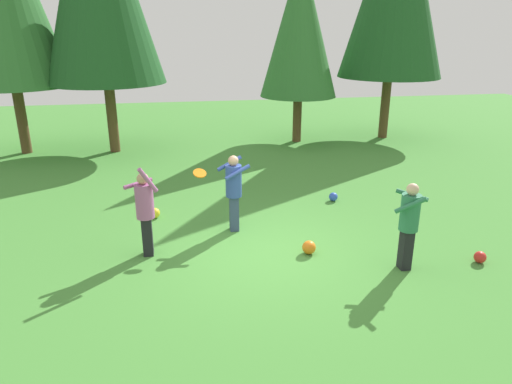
{
  "coord_description": "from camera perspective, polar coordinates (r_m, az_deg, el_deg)",
  "views": [
    {
      "loc": [
        -1.53,
        -8.08,
        4.16
      ],
      "look_at": [
        -0.04,
        0.57,
        1.05
      ],
      "focal_mm": 32.74,
      "sensor_mm": 36.0,
      "label": 1
    }
  ],
  "objects": [
    {
      "name": "person_catcher",
      "position": [
        9.82,
        -2.74,
        0.65
      ],
      "size": [
        0.68,
        0.63,
        1.67
      ],
      "rotation": [
        0.0,
        0.0,
        -2.83
      ],
      "color": "#38476B",
      "rests_on": "ground_plane"
    },
    {
      "name": "tree_right",
      "position": [
        17.73,
        5.38,
        19.56
      ],
      "size": [
        2.82,
        2.82,
        6.73
      ],
      "color": "brown",
      "rests_on": "ground_plane"
    },
    {
      "name": "ground_plane",
      "position": [
        9.21,
        0.86,
        -7.32
      ],
      "size": [
        40.0,
        40.0,
        0.0
      ],
      "primitive_type": "plane",
      "color": "#478C38"
    },
    {
      "name": "person_thrower",
      "position": [
        8.96,
        -13.41,
        -1.81
      ],
      "size": [
        0.66,
        0.66,
        1.82
      ],
      "rotation": [
        0.0,
        0.0,
        0.55
      ],
      "color": "black",
      "rests_on": "ground_plane"
    },
    {
      "name": "person_bystander",
      "position": [
        8.65,
        18.2,
        -3.21
      ],
      "size": [
        0.71,
        0.69,
        1.63
      ],
      "rotation": [
        0.0,
        0.0,
        2.63
      ],
      "color": "black",
      "rests_on": "ground_plane"
    },
    {
      "name": "ball_red",
      "position": [
        9.72,
        25.69,
        -7.18
      ],
      "size": [
        0.22,
        0.22,
        0.22
      ],
      "primitive_type": "sphere",
      "color": "red",
      "rests_on": "ground_plane"
    },
    {
      "name": "ball_orange",
      "position": [
        9.15,
        6.49,
        -6.74
      ],
      "size": [
        0.27,
        0.27,
        0.27
      ],
      "primitive_type": "sphere",
      "color": "orange",
      "rests_on": "ground_plane"
    },
    {
      "name": "ball_yellow",
      "position": [
        10.99,
        -12.27,
        -2.53
      ],
      "size": [
        0.24,
        0.24,
        0.24
      ],
      "primitive_type": "sphere",
      "color": "yellow",
      "rests_on": "ground_plane"
    },
    {
      "name": "ball_blue",
      "position": [
        11.94,
        9.42,
        -0.58
      ],
      "size": [
        0.22,
        0.22,
        0.22
      ],
      "primitive_type": "sphere",
      "color": "blue",
      "rests_on": "ground_plane"
    },
    {
      "name": "frisbee",
      "position": [
        9.43,
        -6.89,
        2.3
      ],
      "size": [
        0.34,
        0.33,
        0.14
      ],
      "color": "orange"
    }
  ]
}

